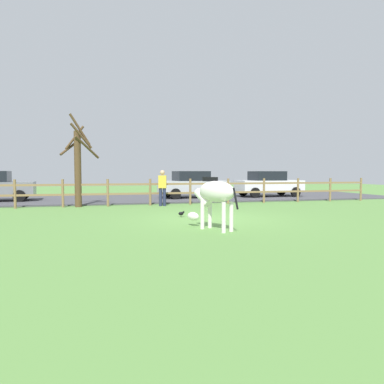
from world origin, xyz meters
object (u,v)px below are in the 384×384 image
(bare_tree, at_px, (78,163))
(parked_car_silver, at_px, (193,184))
(parked_car_white, at_px, (268,184))
(visitor_near_fence, at_px, (162,186))
(zebra, at_px, (214,195))
(crow_on_grass, at_px, (181,213))

(bare_tree, height_order, parked_car_silver, bare_tree)
(parked_car_white, bearing_deg, visitor_near_fence, -151.45)
(bare_tree, height_order, parked_car_white, bare_tree)
(zebra, xyz_separation_m, crow_on_grass, (-0.29, 2.82, -0.80))
(parked_car_white, xyz_separation_m, parked_car_silver, (-4.80, 0.15, 0.00))
(parked_car_white, bearing_deg, crow_on_grass, -132.18)
(zebra, bearing_deg, visitor_near_fence, 92.49)
(bare_tree, xyz_separation_m, visitor_near_fence, (3.69, -0.42, -1.03))
(bare_tree, relative_size, parked_car_silver, 0.98)
(crow_on_grass, distance_m, parked_car_silver, 8.53)
(zebra, distance_m, parked_car_white, 12.86)
(parked_car_silver, bearing_deg, crow_on_grass, -106.75)
(bare_tree, height_order, visitor_near_fence, bare_tree)
(bare_tree, height_order, zebra, bare_tree)
(crow_on_grass, bearing_deg, parked_car_white, 47.82)
(zebra, bearing_deg, parked_car_silver, 78.85)
(crow_on_grass, bearing_deg, parked_car_silver, 73.25)
(zebra, xyz_separation_m, parked_car_silver, (2.16, 10.96, -0.08))
(parked_car_silver, bearing_deg, bare_tree, -149.15)
(bare_tree, distance_m, crow_on_grass, 6.08)
(bare_tree, relative_size, crow_on_grass, 18.78)
(bare_tree, relative_size, visitor_near_fence, 2.46)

